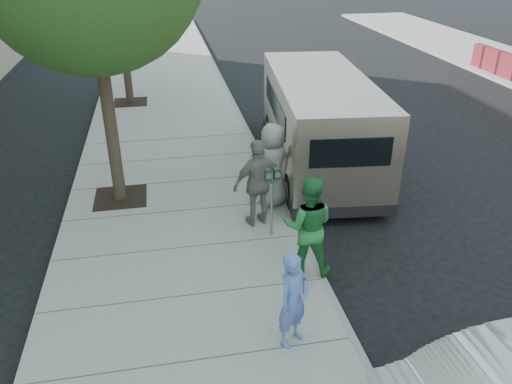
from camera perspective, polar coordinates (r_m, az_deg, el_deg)
ground at (r=10.20m, az=-2.73°, el=-6.45°), size 120.00×120.00×0.00m
sidewalk at (r=10.10m, az=-8.40°, el=-6.63°), size 5.00×60.00×0.15m
curb_face at (r=10.42m, az=5.15°, el=-5.25°), size 0.12×60.00×0.16m
parking_meter at (r=9.83m, az=1.86°, el=0.48°), size 0.32×0.14×1.49m
van at (r=13.30m, az=7.13°, el=8.08°), size 2.88×6.90×2.49m
person_officer at (r=7.46m, az=4.29°, el=-12.23°), size 0.68×0.64×1.56m
person_green_shirt at (r=8.86m, az=5.96°, el=-3.89°), size 1.09×0.96×1.89m
person_gray_shirt at (r=11.08m, az=1.90°, el=3.06°), size 1.11×0.94×1.92m
person_striped_polo at (r=10.30m, az=0.26°, el=1.02°), size 1.20×0.74×1.90m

